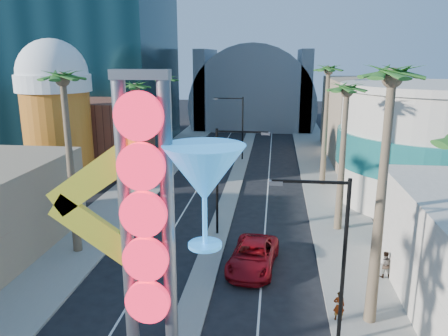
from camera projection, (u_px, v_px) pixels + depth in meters
sidewalk_west at (150, 176)px, 47.92m from camera, size 5.00×100.00×0.15m
sidewalk_east at (326, 182)px, 45.76m from camera, size 5.00×100.00×0.15m
median at (238, 172)px, 49.72m from camera, size 1.60×84.00×0.15m
brick_filler_west at (101, 135)px, 50.56m from camera, size 10.00×10.00×8.00m
filler_east at (369, 119)px, 56.28m from camera, size 10.00×20.00×10.00m
beer_mug at (56, 110)px, 42.02m from camera, size 7.00×7.00×14.50m
turquoise_building at (433, 145)px, 38.69m from camera, size 16.60×16.60×10.60m
canopy at (254, 103)px, 81.35m from camera, size 22.00×16.00×22.00m
neon_sign at (172, 235)px, 14.13m from camera, size 6.53×2.60×12.55m
streetlight_0 at (225, 172)px, 31.15m from camera, size 3.79×0.25×8.00m
streetlight_1 at (238, 122)px, 54.35m from camera, size 3.79×0.25×8.00m
streetlight_2 at (334, 248)px, 18.92m from camera, size 3.45×0.25×8.00m
palm_1 at (64, 91)px, 26.90m from camera, size 2.40×2.40×12.70m
palm_2 at (136, 94)px, 40.70m from camera, size 2.40×2.40×11.20m
palm_3 at (167, 85)px, 52.24m from camera, size 2.40×2.40×11.20m
palm_5 at (391, 95)px, 18.97m from camera, size 2.40×2.40×13.20m
palm_6 at (346, 99)px, 30.85m from camera, size 2.40×2.40×11.70m
palm_7 at (328, 78)px, 42.16m from camera, size 2.40×2.40×12.70m
red_pickup at (253, 256)px, 27.21m from camera, size 3.36×6.15×1.63m
pedestrian_a at (339, 306)px, 21.59m from camera, size 0.60×0.41×1.57m
pedestrian_b at (384, 264)px, 25.80m from camera, size 0.80×0.63×1.62m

